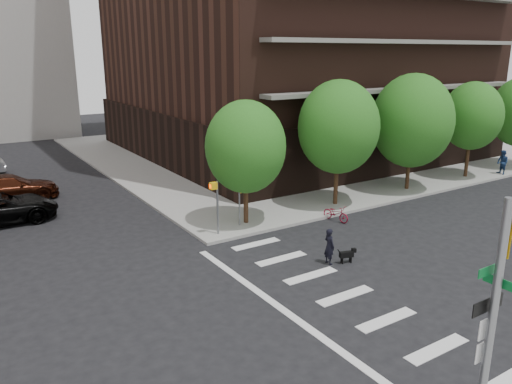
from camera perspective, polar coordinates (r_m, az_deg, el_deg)
ground at (r=17.09m, az=2.49°, el=-14.30°), size 120.00×120.00×0.00m
sidewalk_ne at (r=46.70m, az=6.50°, el=5.23°), size 39.00×33.00×0.15m
crosswalk at (r=18.30m, az=8.29°, el=-12.28°), size 3.85×13.00×0.01m
tree_a at (r=24.51m, az=-1.20°, el=5.16°), size 4.00×4.00×5.90m
tree_b at (r=27.99m, az=9.41°, el=7.33°), size 4.50×4.50×6.65m
tree_c at (r=32.30m, az=17.43°, el=7.76°), size 5.00×5.00×6.80m
tree_d at (r=37.09m, az=23.48°, el=7.97°), size 4.00×4.00×6.20m
traffic_signal at (r=11.00m, az=24.73°, el=-18.07°), size 0.90×0.75×6.00m
pedestrian_signal at (r=23.72m, az=-3.90°, el=-0.68°), size 2.18×0.67×2.60m
parked_car_maroon at (r=32.85m, az=-26.33°, el=0.43°), size 2.47×5.51×1.57m
scooter at (r=26.35m, az=9.11°, el=-2.41°), size 0.82×1.67×0.84m
dog_walker at (r=21.01m, az=8.37°, el=-6.15°), size 0.58×0.40×1.55m
dog at (r=21.35m, az=10.40°, el=-7.00°), size 0.74×0.37×0.62m
pedestrian_far at (r=39.32m, az=26.35°, el=3.06°), size 0.97×0.84×1.71m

